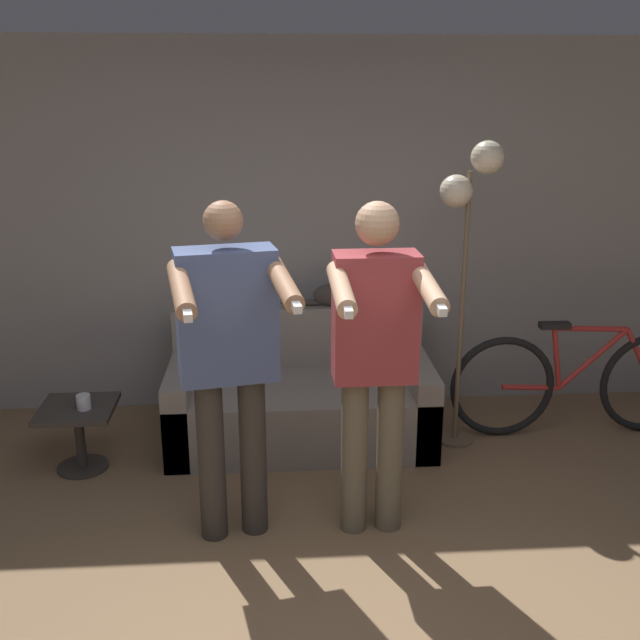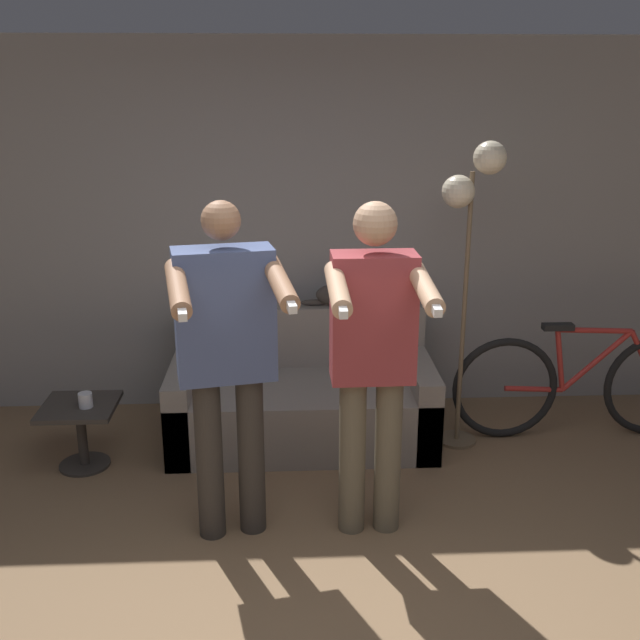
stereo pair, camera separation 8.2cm
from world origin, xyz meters
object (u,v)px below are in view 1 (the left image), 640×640
(cat, at_px, (341,294))
(side_table, at_px, (79,424))
(couch, at_px, (300,401))
(person_left, at_px, (229,351))
(bicycle, at_px, (577,383))
(person_right, at_px, (375,351))
(cup, at_px, (84,402))
(floor_lamp, at_px, (470,207))

(cat, xyz_separation_m, side_table, (-1.67, -0.66, -0.62))
(couch, bearing_deg, cat, 47.00)
(person_left, xyz_separation_m, bicycle, (2.26, 1.06, -0.66))
(person_left, relative_size, cat, 3.63)
(person_right, bearing_deg, cup, 154.84)
(person_right, relative_size, cat, 3.61)
(floor_lamp, bearing_deg, side_table, -174.63)
(couch, distance_m, side_table, 1.42)
(person_right, xyz_separation_m, cup, (-1.65, 0.75, -0.56))
(cat, relative_size, bicycle, 0.28)
(couch, xyz_separation_m, cup, (-1.32, -0.38, 0.20))
(couch, xyz_separation_m, bicycle, (1.86, -0.06, 0.10))
(side_table, xyz_separation_m, cup, (0.05, -0.04, 0.16))
(person_right, relative_size, side_table, 3.93)
(person_right, xyz_separation_m, bicycle, (1.53, 1.06, -0.65))
(cat, bearing_deg, floor_lamp, -30.02)
(couch, relative_size, person_left, 0.97)
(floor_lamp, xyz_separation_m, bicycle, (0.82, 0.05, -1.20))
(person_right, bearing_deg, side_table, 154.51)
(side_table, bearing_deg, cup, -34.08)
(couch, relative_size, bicycle, 0.99)
(cat, distance_m, cup, 1.82)
(bicycle, bearing_deg, person_left, -154.86)
(person_left, xyz_separation_m, cup, (-0.93, 0.74, -0.57))
(couch, distance_m, cat, 0.78)
(floor_lamp, relative_size, cup, 21.58)
(floor_lamp, xyz_separation_m, cup, (-2.36, -0.26, -1.11))
(couch, bearing_deg, cup, -164.14)
(person_right, distance_m, cat, 1.44)
(couch, distance_m, bicycle, 1.86)
(couch, xyz_separation_m, person_right, (0.33, -1.12, 0.75))
(person_right, distance_m, side_table, 2.01)
(floor_lamp, bearing_deg, bicycle, 3.53)
(cup, distance_m, bicycle, 3.20)
(side_table, distance_m, cup, 0.17)
(cat, relative_size, cup, 5.36)
(cat, distance_m, bicycle, 1.70)
(couch, relative_size, cat, 3.51)
(couch, xyz_separation_m, cat, (0.30, 0.32, 0.65))
(floor_lamp, height_order, bicycle, floor_lamp)
(couch, bearing_deg, floor_lamp, -6.14)
(bicycle, bearing_deg, person_right, -145.29)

